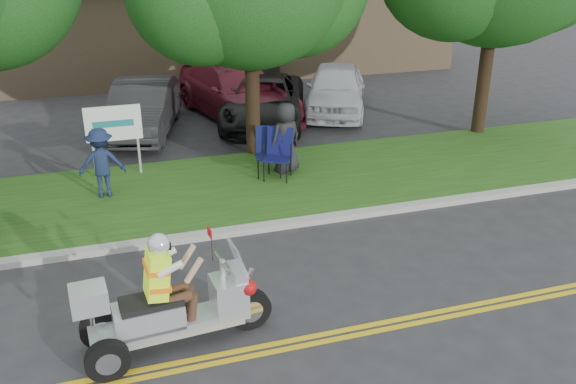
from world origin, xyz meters
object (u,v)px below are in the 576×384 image
object	(u,v)px
lawn_chair_b	(269,148)
parked_car_mid	(264,101)
lawn_chair_a	(279,150)
parked_car_left	(143,108)
parked_car_far_right	(336,89)
trike_scooter	(168,309)
parked_car_right	(236,91)

from	to	relation	value
lawn_chair_b	parked_car_mid	world-z (taller)	parked_car_mid
lawn_chair_a	parked_car_left	size ratio (longest dim) A/B	0.25
parked_car_mid	parked_car_far_right	world-z (taller)	parked_car_far_right
lawn_chair_b	parked_car_mid	xyz separation A→B (m)	(1.03, 4.19, -0.05)
trike_scooter	parked_car_left	xyz separation A→B (m)	(0.57, 10.02, 0.12)
trike_scooter	lawn_chair_a	world-z (taller)	trike_scooter
trike_scooter	parked_car_far_right	distance (m)	12.30
lawn_chair_a	parked_car_far_right	xyz separation A→B (m)	(3.37, 4.99, 0.01)
trike_scooter	parked_car_left	world-z (taller)	trike_scooter
lawn_chair_a	parked_car_left	xyz separation A→B (m)	(-2.63, 4.62, -0.01)
trike_scooter	lawn_chair_a	xyz separation A→B (m)	(3.20, 5.41, 0.13)
lawn_chair_b	lawn_chair_a	bearing A→B (deg)	-45.32
lawn_chair_b	parked_car_left	bearing A→B (deg)	133.56
lawn_chair_a	lawn_chair_b	size ratio (longest dim) A/B	1.03
trike_scooter	lawn_chair_a	distance (m)	6.28
parked_car_mid	parked_car_far_right	bearing A→B (deg)	31.67
lawn_chair_a	parked_car_mid	size ratio (longest dim) A/B	0.23
parked_car_left	parked_car_mid	world-z (taller)	parked_car_left
parked_car_left	parked_car_mid	xyz separation A→B (m)	(3.50, -0.16, -0.06)
parked_car_right	lawn_chair_b	bearing A→B (deg)	-108.97
lawn_chair_b	parked_car_left	distance (m)	5.00
lawn_chair_b	parked_car_left	world-z (taller)	parked_car_left
parked_car_mid	parked_car_right	distance (m)	1.17
lawn_chair_b	parked_car_left	size ratio (longest dim) A/B	0.25
parked_car_left	parked_car_mid	bearing A→B (deg)	12.90
trike_scooter	parked_car_left	bearing A→B (deg)	82.08
lawn_chair_b	parked_car_far_right	world-z (taller)	parked_car_far_right
trike_scooter	parked_car_mid	world-z (taller)	trike_scooter
parked_car_left	trike_scooter	bearing A→B (deg)	-77.75
lawn_chair_b	parked_car_far_right	xyz separation A→B (m)	(3.53, 4.72, 0.02)
trike_scooter	parked_car_right	distance (m)	11.42
lawn_chair_a	parked_car_far_right	bearing A→B (deg)	85.36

